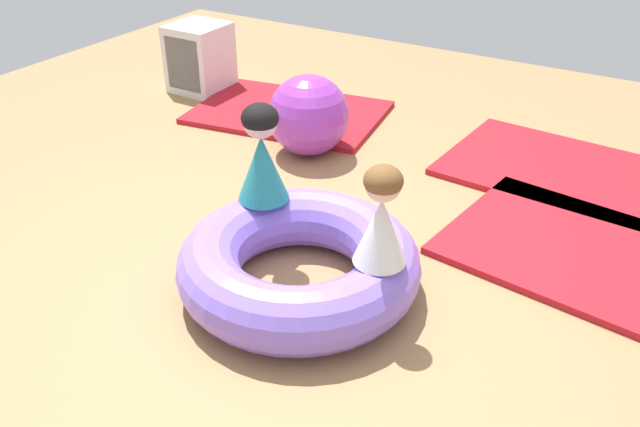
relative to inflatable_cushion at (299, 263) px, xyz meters
name	(u,v)px	position (x,y,z in m)	size (l,w,h in m)	color
ground_plane	(301,276)	(-0.05, 0.10, -0.16)	(8.00, 8.00, 0.00)	#9E7549
gym_mat_far_left	(585,178)	(0.97, 1.94, -0.14)	(1.78, 1.04, 0.04)	#B21923
gym_mat_near_right	(289,112)	(-1.29, 1.87, -0.14)	(1.44, 0.99, 0.04)	#B21923
gym_mat_near_left	(585,253)	(1.16, 1.04, -0.14)	(1.42, 1.05, 0.04)	#B21923
inflatable_cushion	(299,263)	(0.00, 0.00, 0.00)	(1.20, 1.20, 0.31)	#8466E0
child_in_white	(381,217)	(0.42, 0.02, 0.39)	(0.34, 0.34, 0.48)	white
child_in_teal	(262,154)	(-0.36, 0.22, 0.41)	(0.37, 0.37, 0.52)	teal
play_ball_pink	(274,115)	(-1.28, 1.65, -0.08)	(0.08, 0.08, 0.08)	pink
play_ball_orange	(325,117)	(-0.90, 1.78, -0.06)	(0.11, 0.11, 0.11)	orange
exercise_ball_large	(308,115)	(-0.80, 1.37, 0.12)	(0.56, 0.56, 0.56)	purple
storage_cube	(198,59)	(-2.24, 1.94, 0.12)	(0.44, 0.44, 0.56)	silver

